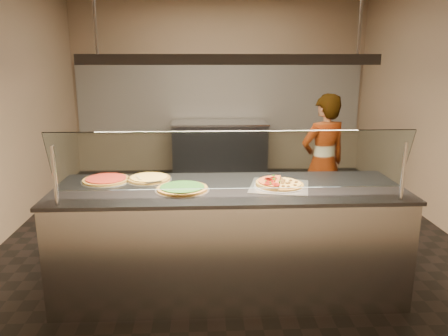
{
  "coord_description": "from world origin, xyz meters",
  "views": [
    {
      "loc": [
        -0.29,
        -4.66,
        1.96
      ],
      "look_at": [
        -0.11,
        -0.94,
        1.02
      ],
      "focal_mm": 35.0,
      "sensor_mm": 36.0,
      "label": 1
    }
  ],
  "objects_px": {
    "half_pizza_sausage": "(290,183)",
    "heat_lamp_housing": "(229,59)",
    "serving_counter": "(229,239)",
    "prep_table": "(220,149)",
    "sneeze_guard": "(232,161)",
    "pizza_cheese": "(149,178)",
    "pizza_tomato": "(106,179)",
    "pizza_spinach": "(182,188)",
    "pizza_spatula": "(144,179)",
    "worker": "(323,163)",
    "perforated_tray": "(279,186)",
    "half_pizza_pepperoni": "(268,183)"
  },
  "relations": [
    {
      "from": "half_pizza_sausage",
      "to": "heat_lamp_housing",
      "type": "bearing_deg",
      "value": 177.96
    },
    {
      "from": "serving_counter",
      "to": "prep_table",
      "type": "distance_m",
      "value": 3.77
    },
    {
      "from": "sneeze_guard",
      "to": "pizza_cheese",
      "type": "distance_m",
      "value": 0.95
    },
    {
      "from": "serving_counter",
      "to": "heat_lamp_housing",
      "type": "bearing_deg",
      "value": 0.0
    },
    {
      "from": "sneeze_guard",
      "to": "prep_table",
      "type": "bearing_deg",
      "value": 89.11
    },
    {
      "from": "serving_counter",
      "to": "pizza_tomato",
      "type": "height_order",
      "value": "pizza_tomato"
    },
    {
      "from": "prep_table",
      "to": "pizza_spinach",
      "type": "bearing_deg",
      "value": -96.57
    },
    {
      "from": "pizza_spatula",
      "to": "worker",
      "type": "relative_size",
      "value": 0.15
    },
    {
      "from": "perforated_tray",
      "to": "prep_table",
      "type": "xyz_separation_m",
      "value": [
        -0.35,
        3.79,
        -0.47
      ]
    },
    {
      "from": "worker",
      "to": "pizza_spinach",
      "type": "bearing_deg",
      "value": 23.93
    },
    {
      "from": "pizza_cheese",
      "to": "worker",
      "type": "relative_size",
      "value": 0.25
    },
    {
      "from": "pizza_cheese",
      "to": "pizza_spatula",
      "type": "bearing_deg",
      "value": -110.13
    },
    {
      "from": "pizza_spinach",
      "to": "pizza_spatula",
      "type": "height_order",
      "value": "pizza_spatula"
    },
    {
      "from": "perforated_tray",
      "to": "pizza_tomato",
      "type": "height_order",
      "value": "pizza_tomato"
    },
    {
      "from": "serving_counter",
      "to": "worker",
      "type": "xyz_separation_m",
      "value": [
        1.17,
        1.38,
        0.32
      ]
    },
    {
      "from": "pizza_tomato",
      "to": "worker",
      "type": "bearing_deg",
      "value": 27.62
    },
    {
      "from": "sneeze_guard",
      "to": "heat_lamp_housing",
      "type": "xyz_separation_m",
      "value": [
        0.0,
        0.34,
        0.72
      ]
    },
    {
      "from": "sneeze_guard",
      "to": "pizza_tomato",
      "type": "bearing_deg",
      "value": 151.58
    },
    {
      "from": "half_pizza_pepperoni",
      "to": "pizza_spinach",
      "type": "relative_size",
      "value": 0.96
    },
    {
      "from": "serving_counter",
      "to": "half_pizza_pepperoni",
      "type": "height_order",
      "value": "half_pizza_pepperoni"
    },
    {
      "from": "pizza_spatula",
      "to": "heat_lamp_housing",
      "type": "height_order",
      "value": "heat_lamp_housing"
    },
    {
      "from": "sneeze_guard",
      "to": "worker",
      "type": "bearing_deg",
      "value": 55.94
    },
    {
      "from": "perforated_tray",
      "to": "pizza_tomato",
      "type": "relative_size",
      "value": 1.33
    },
    {
      "from": "sneeze_guard",
      "to": "perforated_tray",
      "type": "bearing_deg",
      "value": 38.32
    },
    {
      "from": "serving_counter",
      "to": "sneeze_guard",
      "type": "distance_m",
      "value": 0.83
    },
    {
      "from": "sneeze_guard",
      "to": "half_pizza_pepperoni",
      "type": "height_order",
      "value": "sneeze_guard"
    },
    {
      "from": "pizza_cheese",
      "to": "pizza_spatula",
      "type": "xyz_separation_m",
      "value": [
        -0.03,
        -0.08,
        0.01
      ]
    },
    {
      "from": "pizza_spinach",
      "to": "prep_table",
      "type": "height_order",
      "value": "pizza_spinach"
    },
    {
      "from": "half_pizza_pepperoni",
      "to": "serving_counter",
      "type": "bearing_deg",
      "value": 177.08
    },
    {
      "from": "sneeze_guard",
      "to": "pizza_cheese",
      "type": "bearing_deg",
      "value": 139.23
    },
    {
      "from": "perforated_tray",
      "to": "half_pizza_pepperoni",
      "type": "height_order",
      "value": "half_pizza_pepperoni"
    },
    {
      "from": "heat_lamp_housing",
      "to": "half_pizza_sausage",
      "type": "bearing_deg",
      "value": -2.04
    },
    {
      "from": "heat_lamp_housing",
      "to": "pizza_spatula",
      "type": "bearing_deg",
      "value": 166.86
    },
    {
      "from": "perforated_tray",
      "to": "pizza_spinach",
      "type": "relative_size",
      "value": 1.29
    },
    {
      "from": "half_pizza_pepperoni",
      "to": "pizza_spinach",
      "type": "height_order",
      "value": "half_pizza_pepperoni"
    },
    {
      "from": "pizza_spinach",
      "to": "pizza_tomato",
      "type": "height_order",
      "value": "pizza_spinach"
    },
    {
      "from": "prep_table",
      "to": "heat_lamp_housing",
      "type": "relative_size",
      "value": 0.69
    },
    {
      "from": "pizza_spatula",
      "to": "prep_table",
      "type": "bearing_deg",
      "value": 77.84
    },
    {
      "from": "pizza_tomato",
      "to": "half_pizza_sausage",
      "type": "bearing_deg",
      "value": -8.87
    },
    {
      "from": "half_pizza_sausage",
      "to": "pizza_spatula",
      "type": "distance_m",
      "value": 1.23
    },
    {
      "from": "prep_table",
      "to": "worker",
      "type": "bearing_deg",
      "value": -65.16
    },
    {
      "from": "pizza_cheese",
      "to": "worker",
      "type": "distance_m",
      "value": 2.18
    },
    {
      "from": "perforated_tray",
      "to": "half_pizza_sausage",
      "type": "xyz_separation_m",
      "value": [
        0.09,
        -0.0,
        0.02
      ]
    },
    {
      "from": "half_pizza_sausage",
      "to": "pizza_tomato",
      "type": "distance_m",
      "value": 1.57
    },
    {
      "from": "sneeze_guard",
      "to": "pizza_spatula",
      "type": "xyz_separation_m",
      "value": [
        -0.71,
        0.51,
        -0.27
      ]
    },
    {
      "from": "perforated_tray",
      "to": "half_pizza_pepperoni",
      "type": "bearing_deg",
      "value": -179.49
    },
    {
      "from": "pizza_spinach",
      "to": "heat_lamp_housing",
      "type": "bearing_deg",
      "value": 11.81
    },
    {
      "from": "pizza_cheese",
      "to": "heat_lamp_housing",
      "type": "bearing_deg",
      "value": -19.82
    },
    {
      "from": "perforated_tray",
      "to": "pizza_spatula",
      "type": "bearing_deg",
      "value": 170.83
    },
    {
      "from": "half_pizza_pepperoni",
      "to": "half_pizza_sausage",
      "type": "relative_size",
      "value": 1.0
    }
  ]
}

